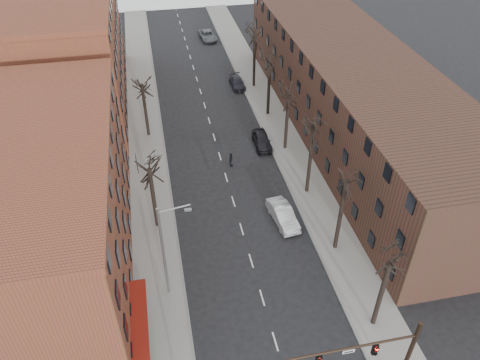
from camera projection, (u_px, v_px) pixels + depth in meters
sidewalk_left at (145, 131)px, 56.67m from camera, size 4.00×90.00×0.15m
sidewalk_right at (273, 117)px, 59.22m from camera, size 4.00×90.00×0.15m
building_left_near at (43, 211)px, 36.31m from camera, size 12.00×26.00×12.00m
building_left_far at (70, 53)px, 58.09m from camera, size 12.00×28.00×14.00m
building_right at (353, 95)px, 53.60m from camera, size 12.00×50.00×10.00m
awning_left at (144, 341)px, 34.11m from camera, size 1.20×7.00×0.15m
hedge at (142, 348)px, 32.92m from camera, size 0.80×6.00×1.00m
tree_right_a at (373, 323)px, 35.26m from camera, size 5.20×5.20×10.00m
tree_right_b at (335, 248)px, 41.44m from camera, size 5.20×5.20×10.80m
tree_right_c at (307, 192)px, 47.62m from camera, size 5.20×5.20×11.60m
tree_right_d at (285, 149)px, 53.80m from camera, size 5.20×5.20×10.00m
tree_right_e at (268, 114)px, 59.97m from camera, size 5.20×5.20×10.80m
tree_right_f at (254, 86)px, 66.15m from camera, size 5.20×5.20×11.60m
tree_left_a at (158, 226)px, 43.66m from camera, size 5.20×5.20×9.50m
tree_left_b at (149, 135)px, 56.01m from camera, size 5.20×5.20×9.50m
signal_mast_arm at (387, 355)px, 28.36m from camera, size 8.14×0.30×7.20m
streetlight at (165, 249)px, 34.49m from camera, size 2.45×0.22×9.03m
silver_sedan at (283, 215)px, 43.68m from camera, size 2.28×4.97×1.58m
parked_car_near at (262, 140)px, 53.82m from camera, size 1.92×4.52×1.52m
parked_car_mid at (237, 83)px, 65.69m from camera, size 1.81×4.38×1.27m
parked_car_far at (207, 35)px, 79.56m from camera, size 2.83×5.31×1.42m
pedestrian_crossing at (231, 160)px, 50.60m from camera, size 0.78×1.07×1.69m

